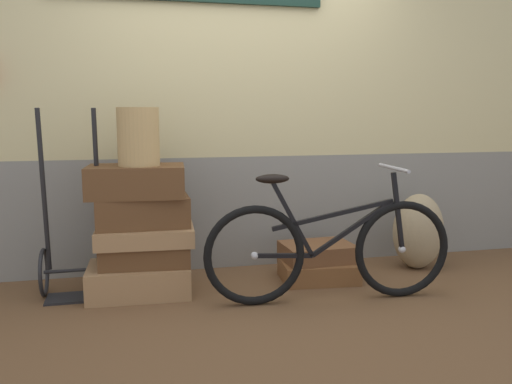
{
  "coord_description": "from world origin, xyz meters",
  "views": [
    {
      "loc": [
        -0.85,
        -3.4,
        1.25
      ],
      "look_at": [
        -0.0,
        0.18,
        0.7
      ],
      "focal_mm": 37.28,
      "sensor_mm": 36.0,
      "label": 1
    }
  ],
  "objects_px": {
    "suitcase_1": "(146,254)",
    "suitcase_4": "(136,181)",
    "suitcase_6": "(317,252)",
    "bicycle": "(329,249)",
    "suitcase_5": "(318,270)",
    "suitcase_0": "(139,279)",
    "wicker_basket": "(138,137)",
    "suitcase_2": "(145,236)",
    "luggage_trolley": "(74,255)",
    "burlap_sack": "(418,231)",
    "suitcase_3": "(143,211)"
  },
  "relations": [
    {
      "from": "suitcase_6",
      "to": "burlap_sack",
      "type": "distance_m",
      "value": 0.9
    },
    {
      "from": "suitcase_4",
      "to": "luggage_trolley",
      "type": "relative_size",
      "value": 0.51
    },
    {
      "from": "suitcase_4",
      "to": "suitcase_5",
      "type": "distance_m",
      "value": 1.5
    },
    {
      "from": "suitcase_1",
      "to": "wicker_basket",
      "type": "height_order",
      "value": "wicker_basket"
    },
    {
      "from": "suitcase_4",
      "to": "suitcase_6",
      "type": "bearing_deg",
      "value": 4.38
    },
    {
      "from": "suitcase_2",
      "to": "bicycle",
      "type": "bearing_deg",
      "value": -16.54
    },
    {
      "from": "wicker_basket",
      "to": "luggage_trolley",
      "type": "distance_m",
      "value": 0.94
    },
    {
      "from": "suitcase_4",
      "to": "bicycle",
      "type": "distance_m",
      "value": 1.39
    },
    {
      "from": "suitcase_1",
      "to": "suitcase_5",
      "type": "xyz_separation_m",
      "value": [
        1.27,
        0.01,
        -0.21
      ]
    },
    {
      "from": "suitcase_5",
      "to": "wicker_basket",
      "type": "distance_m",
      "value": 1.65
    },
    {
      "from": "bicycle",
      "to": "luggage_trolley",
      "type": "bearing_deg",
      "value": 162.54
    },
    {
      "from": "burlap_sack",
      "to": "bicycle",
      "type": "bearing_deg",
      "value": -150.65
    },
    {
      "from": "luggage_trolley",
      "to": "suitcase_1",
      "type": "bearing_deg",
      "value": -10.9
    },
    {
      "from": "suitcase_3",
      "to": "luggage_trolley",
      "type": "xyz_separation_m",
      "value": [
        -0.47,
        0.06,
        -0.3
      ]
    },
    {
      "from": "luggage_trolley",
      "to": "suitcase_3",
      "type": "bearing_deg",
      "value": -6.68
    },
    {
      "from": "suitcase_5",
      "to": "bicycle",
      "type": "xyz_separation_m",
      "value": [
        -0.09,
        -0.44,
        0.28
      ]
    },
    {
      "from": "suitcase_5",
      "to": "bicycle",
      "type": "distance_m",
      "value": 0.53
    },
    {
      "from": "suitcase_4",
      "to": "bicycle",
      "type": "relative_size",
      "value": 0.39
    },
    {
      "from": "suitcase_3",
      "to": "wicker_basket",
      "type": "height_order",
      "value": "wicker_basket"
    },
    {
      "from": "suitcase_4",
      "to": "burlap_sack",
      "type": "height_order",
      "value": "suitcase_4"
    },
    {
      "from": "suitcase_2",
      "to": "suitcase_6",
      "type": "relative_size",
      "value": 1.26
    },
    {
      "from": "suitcase_2",
      "to": "suitcase_1",
      "type": "bearing_deg",
      "value": 91.48
    },
    {
      "from": "suitcase_2",
      "to": "luggage_trolley",
      "type": "xyz_separation_m",
      "value": [
        -0.48,
        0.1,
        -0.14
      ]
    },
    {
      "from": "suitcase_1",
      "to": "bicycle",
      "type": "relative_size",
      "value": 0.36
    },
    {
      "from": "suitcase_2",
      "to": "burlap_sack",
      "type": "xyz_separation_m",
      "value": [
        2.16,
        0.12,
        -0.11
      ]
    },
    {
      "from": "suitcase_0",
      "to": "wicker_basket",
      "type": "relative_size",
      "value": 1.76
    },
    {
      "from": "suitcase_4",
      "to": "luggage_trolley",
      "type": "bearing_deg",
      "value": 177.17
    },
    {
      "from": "suitcase_4",
      "to": "suitcase_5",
      "type": "xyz_separation_m",
      "value": [
        1.32,
        -0.03,
        -0.72
      ]
    },
    {
      "from": "suitcase_3",
      "to": "suitcase_6",
      "type": "height_order",
      "value": "suitcase_3"
    },
    {
      "from": "suitcase_6",
      "to": "bicycle",
      "type": "relative_size",
      "value": 0.31
    },
    {
      "from": "suitcase_6",
      "to": "burlap_sack",
      "type": "height_order",
      "value": "burlap_sack"
    },
    {
      "from": "suitcase_2",
      "to": "bicycle",
      "type": "xyz_separation_m",
      "value": [
        1.18,
        -0.43,
        -0.06
      ]
    },
    {
      "from": "suitcase_0",
      "to": "suitcase_2",
      "type": "relative_size",
      "value": 1.05
    },
    {
      "from": "suitcase_1",
      "to": "suitcase_2",
      "type": "relative_size",
      "value": 0.92
    },
    {
      "from": "suitcase_1",
      "to": "bicycle",
      "type": "xyz_separation_m",
      "value": [
        1.18,
        -0.43,
        0.07
      ]
    },
    {
      "from": "suitcase_1",
      "to": "suitcase_0",
      "type": "bearing_deg",
      "value": -176.06
    },
    {
      "from": "suitcase_2",
      "to": "burlap_sack",
      "type": "distance_m",
      "value": 2.16
    },
    {
      "from": "suitcase_2",
      "to": "luggage_trolley",
      "type": "bearing_deg",
      "value": 171.82
    },
    {
      "from": "suitcase_3",
      "to": "luggage_trolley",
      "type": "distance_m",
      "value": 0.56
    },
    {
      "from": "suitcase_1",
      "to": "suitcase_4",
      "type": "relative_size",
      "value": 0.94
    },
    {
      "from": "burlap_sack",
      "to": "suitcase_1",
      "type": "bearing_deg",
      "value": -176.9
    },
    {
      "from": "suitcase_3",
      "to": "suitcase_6",
      "type": "distance_m",
      "value": 1.33
    },
    {
      "from": "suitcase_2",
      "to": "suitcase_6",
      "type": "height_order",
      "value": "suitcase_2"
    },
    {
      "from": "suitcase_6",
      "to": "bicycle",
      "type": "distance_m",
      "value": 0.5
    },
    {
      "from": "luggage_trolley",
      "to": "burlap_sack",
      "type": "bearing_deg",
      "value": 0.51
    },
    {
      "from": "suitcase_0",
      "to": "suitcase_5",
      "type": "relative_size",
      "value": 1.24
    },
    {
      "from": "suitcase_5",
      "to": "wicker_basket",
      "type": "relative_size",
      "value": 1.42
    },
    {
      "from": "suitcase_2",
      "to": "suitcase_4",
      "type": "height_order",
      "value": "suitcase_4"
    },
    {
      "from": "wicker_basket",
      "to": "suitcase_1",
      "type": "bearing_deg",
      "value": -39.12
    },
    {
      "from": "suitcase_2",
      "to": "suitcase_5",
      "type": "height_order",
      "value": "suitcase_2"
    }
  ]
}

